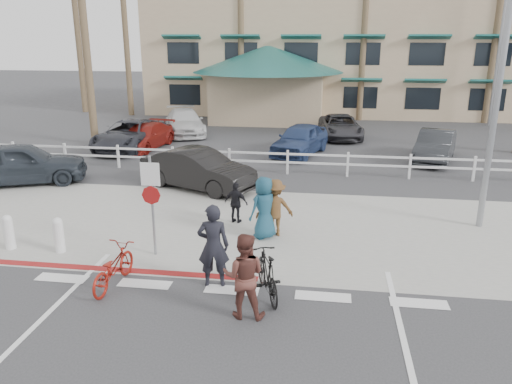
% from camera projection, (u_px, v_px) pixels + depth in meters
% --- Properties ---
extents(ground, '(140.00, 140.00, 0.00)m').
position_uv_depth(ground, '(226.00, 304.00, 10.44)').
color(ground, '#333335').
extents(bike_path, '(12.00, 16.00, 0.01)m').
position_uv_depth(bike_path, '(203.00, 363.00, 8.55)').
color(bike_path, '#333335').
rests_on(bike_path, ground).
extents(sidewalk_plaza, '(22.00, 7.00, 0.01)m').
position_uv_depth(sidewalk_plaza, '(257.00, 227.00, 14.69)').
color(sidewalk_plaza, gray).
rests_on(sidewalk_plaza, ground).
extents(cross_street, '(40.00, 5.00, 0.01)m').
position_uv_depth(cross_street, '(272.00, 188.00, 18.47)').
color(cross_street, '#333335').
rests_on(cross_street, ground).
extents(parking_lot, '(50.00, 16.00, 0.01)m').
position_uv_depth(parking_lot, '(291.00, 138.00, 27.44)').
color(parking_lot, '#333335').
rests_on(parking_lot, ground).
extents(curb_red, '(7.00, 0.25, 0.02)m').
position_uv_depth(curb_red, '(114.00, 270.00, 11.98)').
color(curb_red, maroon).
rests_on(curb_red, ground).
extents(rail_fence, '(29.40, 0.16, 1.00)m').
position_uv_depth(rail_fence, '(290.00, 162.00, 20.14)').
color(rail_fence, silver).
rests_on(rail_fence, ground).
extents(building, '(28.00, 16.00, 11.30)m').
position_uv_depth(building, '(332.00, 33.00, 37.77)').
color(building, '#C7AC88').
rests_on(building, ground).
extents(sign_post, '(0.50, 0.10, 2.90)m').
position_uv_depth(sign_post, '(152.00, 201.00, 12.40)').
color(sign_post, gray).
rests_on(sign_post, ground).
extents(bollard_0, '(0.26, 0.26, 0.95)m').
position_uv_depth(bollard_0, '(59.00, 235.00, 12.84)').
color(bollard_0, silver).
rests_on(bollard_0, ground).
extents(bollard_1, '(0.26, 0.26, 0.95)m').
position_uv_depth(bollard_1, '(9.00, 232.00, 13.03)').
color(bollard_1, silver).
rests_on(bollard_1, ground).
extents(streetlight_0, '(0.60, 2.00, 9.00)m').
position_uv_depth(streetlight_0, '(501.00, 70.00, 13.40)').
color(streetlight_0, gray).
rests_on(streetlight_0, ground).
extents(streetlight_1, '(0.60, 2.00, 9.50)m').
position_uv_depth(streetlight_1, '(499.00, 47.00, 30.05)').
color(streetlight_1, gray).
rests_on(streetlight_1, ground).
extents(palm_0, '(4.00, 4.00, 15.00)m').
position_uv_depth(palm_0, '(75.00, 5.00, 34.95)').
color(palm_0, '#1A461B').
rests_on(palm_0, ground).
extents(palm_1, '(4.00, 4.00, 13.00)m').
position_uv_depth(palm_1, '(125.00, 19.00, 33.76)').
color(palm_1, '#1A461B').
rests_on(palm_1, ground).
extents(palm_3, '(4.00, 4.00, 14.00)m').
position_uv_depth(palm_3, '(241.00, 10.00, 32.52)').
color(palm_3, '#1A461B').
rests_on(palm_3, ground).
extents(palm_4, '(4.00, 4.00, 15.00)m').
position_uv_depth(palm_4, '(303.00, 3.00, 32.77)').
color(palm_4, '#1A461B').
rests_on(palm_4, ground).
extents(palm_5, '(4.00, 4.00, 13.00)m').
position_uv_depth(palm_5, '(365.00, 18.00, 31.57)').
color(palm_5, '#1A461B').
rests_on(palm_5, ground).
extents(palm_7, '(4.00, 4.00, 14.00)m').
position_uv_depth(palm_7, '(500.00, 8.00, 30.33)').
color(palm_7, '#1A461B').
rests_on(palm_7, ground).
extents(palm_10, '(4.00, 4.00, 12.00)m').
position_uv_depth(palm_10, '(84.00, 23.00, 24.19)').
color(palm_10, '#1A461B').
rests_on(palm_10, ground).
extents(bike_red, '(0.76, 1.80, 0.92)m').
position_uv_depth(bike_red, '(113.00, 267.00, 11.08)').
color(bike_red, maroon).
rests_on(bike_red, ground).
extents(rider_red, '(0.76, 0.56, 1.92)m').
position_uv_depth(rider_red, '(213.00, 246.00, 10.97)').
color(rider_red, black).
rests_on(rider_red, ground).
extents(bike_black, '(1.07, 1.79, 1.04)m').
position_uv_depth(bike_black, '(267.00, 274.00, 10.63)').
color(bike_black, black).
rests_on(bike_black, ground).
extents(rider_black, '(0.87, 0.69, 1.76)m').
position_uv_depth(rider_black, '(244.00, 276.00, 9.77)').
color(rider_black, brown).
rests_on(rider_black, ground).
extents(pedestrian_a, '(1.18, 0.88, 1.63)m').
position_uv_depth(pedestrian_a, '(275.00, 208.00, 13.85)').
color(pedestrian_a, brown).
rests_on(pedestrian_a, ground).
extents(pedestrian_child, '(0.78, 0.47, 1.25)m').
position_uv_depth(pedestrian_child, '(236.00, 203.00, 14.85)').
color(pedestrian_child, black).
rests_on(pedestrian_child, ground).
extents(pedestrian_b, '(1.00, 1.00, 1.75)m').
position_uv_depth(pedestrian_b, '(264.00, 208.00, 13.65)').
color(pedestrian_b, navy).
rests_on(pedestrian_b, ground).
extents(car_white_sedan, '(4.64, 3.17, 1.45)m').
position_uv_depth(car_white_sedan, '(198.00, 169.00, 18.21)').
color(car_white_sedan, black).
rests_on(car_white_sedan, ground).
extents(car_red_compact, '(5.03, 3.52, 1.59)m').
position_uv_depth(car_red_compact, '(21.00, 163.00, 18.82)').
color(car_red_compact, '#252C33').
rests_on(car_red_compact, ground).
extents(lot_car_0, '(2.67, 5.24, 1.42)m').
position_uv_depth(lot_car_0, '(130.00, 135.00, 24.66)').
color(lot_car_0, '#272830').
rests_on(lot_car_0, ground).
extents(lot_car_1, '(2.26, 4.41, 1.23)m').
position_uv_depth(lot_car_1, '(145.00, 136.00, 24.83)').
color(lot_car_1, maroon).
rests_on(lot_car_1, ground).
extents(lot_car_2, '(2.89, 4.59, 1.46)m').
position_uv_depth(lot_car_2, '(300.00, 139.00, 23.50)').
color(lot_car_2, navy).
rests_on(lot_car_2, ground).
extents(lot_car_3, '(2.60, 4.40, 1.37)m').
position_uv_depth(lot_car_3, '(435.00, 146.00, 22.30)').
color(lot_car_3, '#25272A').
rests_on(lot_car_3, ground).
extents(lot_car_4, '(3.63, 5.19, 1.40)m').
position_uv_depth(lot_car_4, '(185.00, 122.00, 28.47)').
color(lot_car_4, silver).
rests_on(lot_car_4, ground).
extents(lot_car_5, '(2.60, 4.72, 1.25)m').
position_uv_depth(lot_car_5, '(340.00, 126.00, 27.50)').
color(lot_car_5, '#313135').
rests_on(lot_car_5, ground).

